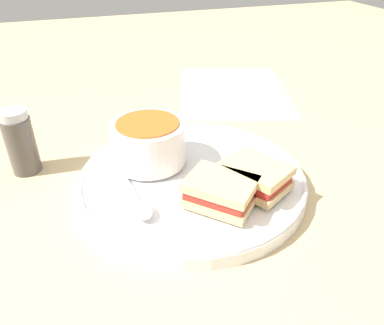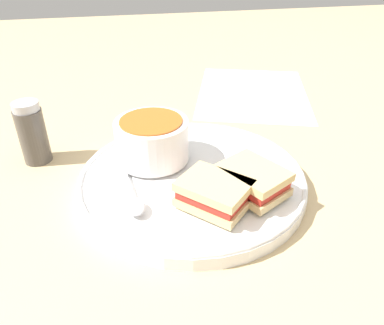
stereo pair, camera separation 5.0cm
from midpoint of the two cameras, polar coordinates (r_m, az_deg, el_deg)
name	(u,v)px [view 1 (the left image)]	position (r m, az deg, el deg)	size (l,w,h in m)	color
ground_plane	(192,186)	(0.52, -2.75, -3.64)	(2.40, 2.40, 0.00)	#D1B27F
plate	(192,179)	(0.51, -2.78, -2.60)	(0.31, 0.31, 0.02)	white
soup_bowl	(149,142)	(0.52, -9.33, 3.03)	(0.10, 0.10, 0.06)	white
spoon	(140,206)	(0.45, -11.14, -6.58)	(0.03, 0.13, 0.01)	silver
sandwich_half_near	(220,191)	(0.44, 1.16, -4.53)	(0.10, 0.10, 0.03)	#DBBC7F
sandwich_half_far	(255,176)	(0.47, 6.71, -2.11)	(0.09, 0.10, 0.03)	#DBBC7F
salt_shaker	(21,142)	(0.59, -26.91, 2.68)	(0.04, 0.04, 0.09)	#4C4742
menu_sheet	(233,90)	(0.83, 4.54, 10.85)	(0.31, 0.35, 0.00)	white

